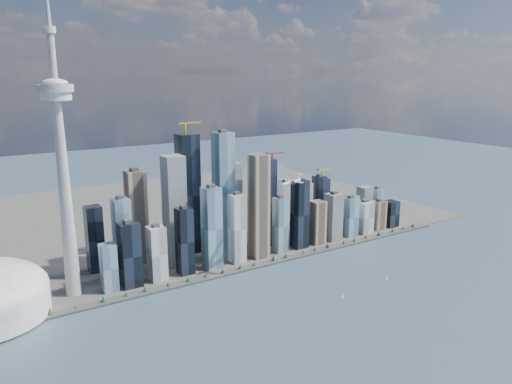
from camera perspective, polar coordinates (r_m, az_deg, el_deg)
ground at (r=805.85m, az=7.53°, el=-14.68°), size 4000.00×4000.00×0.00m
seawall at (r=989.62m, az=-1.89°, el=-8.88°), size 1100.00×22.00×4.00m
land at (r=1375.28m, az=-11.52°, el=-2.68°), size 1400.00×900.00×3.00m
shoreline_trees at (r=987.05m, az=-1.90°, el=-8.52°), size 960.53×7.20×8.80m
skyscraper_cluster at (r=1060.86m, az=-1.55°, el=-2.44°), size 736.00×142.00×279.65m
needle_tower at (r=875.67m, az=-21.29°, el=3.17°), size 56.00×56.00×550.50m
airplane at (r=926.53m, az=4.05°, el=1.18°), size 60.38×53.93×15.03m
sailboat_west at (r=890.83m, az=9.91°, el=-11.66°), size 7.06×3.14×9.77m
sailboat_east at (r=984.31m, az=14.77°, el=-9.41°), size 6.84×2.76×9.45m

